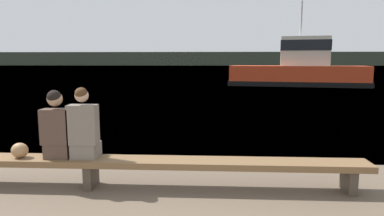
{
  "coord_description": "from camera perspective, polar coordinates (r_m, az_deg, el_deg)",
  "views": [
    {
      "loc": [
        0.6,
        -1.6,
        1.9
      ],
      "look_at": [
        0.17,
        6.26,
        0.79
      ],
      "focal_mm": 32.0,
      "sensor_mm": 36.0,
      "label": 1
    }
  ],
  "objects": [
    {
      "name": "water_surface",
      "position": [
        126.23,
        2.89,
        7.1
      ],
      "size": [
        240.0,
        240.0,
        0.0
      ],
      "primitive_type": "plane",
      "color": "#426B8E",
      "rests_on": "ground"
    },
    {
      "name": "tugboat_red",
      "position": [
        26.8,
        17.36,
        5.99
      ],
      "size": [
        10.33,
        4.59,
        6.17
      ],
      "rotation": [
        0.0,
        0.0,
        1.38
      ],
      "color": "red",
      "rests_on": "water_surface"
    },
    {
      "name": "bench_main",
      "position": [
        5.4,
        -16.54,
        -8.78
      ],
      "size": [
        8.18,
        0.45,
        0.44
      ],
      "color": "brown",
      "rests_on": "ground"
    },
    {
      "name": "person_right",
      "position": [
        5.31,
        -17.6,
        -3.22
      ],
      "size": [
        0.42,
        0.38,
        1.06
      ],
      "color": "#70665B",
      "rests_on": "bench_main"
    },
    {
      "name": "person_left",
      "position": [
        5.47,
        -21.56,
        -3.13
      ],
      "size": [
        0.42,
        0.39,
        1.02
      ],
      "color": "#4C382D",
      "rests_on": "bench_main"
    },
    {
      "name": "shopping_bag",
      "position": [
        5.77,
        -26.77,
        -6.31
      ],
      "size": [
        0.25,
        0.2,
        0.23
      ],
      "color": "#9E754C",
      "rests_on": "bench_main"
    },
    {
      "name": "far_shoreline",
      "position": [
        130.03,
        2.91,
        8.19
      ],
      "size": [
        600.0,
        12.0,
        4.87
      ],
      "primitive_type": "cube",
      "color": "#384233",
      "rests_on": "ground"
    }
  ]
}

